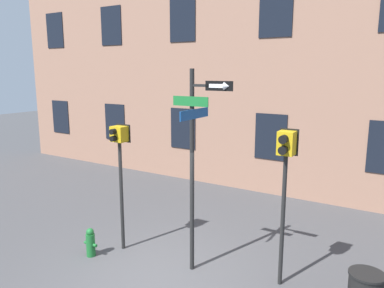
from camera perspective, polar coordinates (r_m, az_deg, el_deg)
ground_plane at (r=7.93m, az=-5.28°, el=-19.84°), size 60.00×60.00×0.00m
building_facade at (r=12.74m, az=13.15°, el=18.85°), size 24.00×0.63×11.71m
street_sign_pole at (r=7.32m, az=0.47°, el=-1.60°), size 1.26×1.01×4.12m
pedestrian_signal_left at (r=8.46m, az=-10.95°, el=-1.50°), size 0.39×0.40×2.91m
pedestrian_signal_right at (r=7.04m, az=14.02°, el=-3.25°), size 0.35×0.40×3.04m
fire_hydrant at (r=8.90m, az=-15.20°, el=-14.30°), size 0.36×0.20×0.65m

